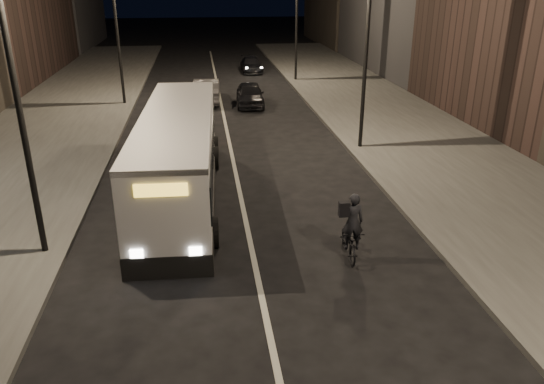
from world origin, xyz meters
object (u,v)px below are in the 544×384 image
object	(u,v)px
car_mid	(207,90)
car_far	(251,65)
streetlight_left_near	(21,54)
streetlight_right_far	(293,2)
cyclist_on_bicycle	(350,235)
city_bus	(179,153)
car_near	(250,94)
streetlight_left_far	(120,9)
streetlight_right_mid	(362,21)

from	to	relation	value
car_mid	car_far	size ratio (longest dim) A/B	1.11
streetlight_left_near	streetlight_right_far	bearing A→B (deg)	66.04
streetlight_right_far	cyclist_on_bicycle	bearing A→B (deg)	-96.23
city_bus	car_far	world-z (taller)	city_bus
streetlight_right_far	car_mid	xyz separation A→B (m)	(-6.13, -5.74, -4.66)
car_near	car_mid	xyz separation A→B (m)	(-2.45, 1.24, 0.05)
streetlight_right_far	cyclist_on_bicycle	xyz separation A→B (m)	(-2.75, -25.17, -4.72)
streetlight_left_far	car_mid	distance (m)	6.51
streetlight_right_far	streetlight_left_near	xyz separation A→B (m)	(-10.66, -24.00, 0.00)
streetlight_left_far	car_near	world-z (taller)	streetlight_left_far
streetlight_left_near	cyclist_on_bicycle	size ratio (longest dim) A/B	4.24
streetlight_right_mid	cyclist_on_bicycle	world-z (taller)	streetlight_right_mid
cyclist_on_bicycle	car_far	world-z (taller)	cyclist_on_bicycle
streetlight_right_far	streetlight_right_mid	bearing A→B (deg)	-90.00
streetlight_right_mid	cyclist_on_bicycle	size ratio (longest dim) A/B	4.24
car_mid	car_far	xyz separation A→B (m)	(3.68, 10.18, -0.15)
streetlight_right_mid	streetlight_left_far	distance (m)	14.62
city_bus	streetlight_left_near	bearing A→B (deg)	-129.46
streetlight_right_far	cyclist_on_bicycle	size ratio (longest dim) A/B	4.24
streetlight_right_far	car_mid	bearing A→B (deg)	-136.90
car_mid	cyclist_on_bicycle	bearing A→B (deg)	102.74
car_near	streetlight_right_far	bearing A→B (deg)	65.10
city_bus	car_far	xyz separation A→B (m)	(4.90, 24.73, -1.03)
streetlight_left_far	streetlight_left_near	bearing A→B (deg)	-90.00
streetlight_right_mid	streetlight_left_far	size ratio (longest dim) A/B	1.00
streetlight_right_mid	car_near	size ratio (longest dim) A/B	2.12
city_bus	cyclist_on_bicycle	distance (m)	6.77
streetlight_right_mid	streetlight_right_far	xyz separation A→B (m)	(0.00, 16.00, 0.00)
streetlight_left_far	car_near	xyz separation A→B (m)	(6.98, -0.98, -4.71)
streetlight_right_far	car_mid	size ratio (longest dim) A/B	1.91
car_near	car_mid	world-z (taller)	car_mid
car_near	streetlight_left_far	bearing A→B (deg)	174.91
streetlight_left_far	car_far	size ratio (longest dim) A/B	2.12
streetlight_right_far	car_far	bearing A→B (deg)	118.86
streetlight_left_far	car_far	bearing A→B (deg)	51.81
city_bus	car_mid	distance (m)	14.63
car_mid	streetlight_left_far	bearing A→B (deg)	6.16
streetlight_right_far	car_far	world-z (taller)	streetlight_right_far
car_near	streetlight_left_near	bearing A→B (deg)	-109.39
streetlight_right_mid	streetlight_right_far	distance (m)	16.00
city_bus	car_near	distance (m)	13.83
streetlight_left_near	car_near	distance (m)	18.99
streetlight_left_near	cyclist_on_bicycle	xyz separation A→B (m)	(7.92, -1.17, -4.72)
city_bus	cyclist_on_bicycle	bearing A→B (deg)	-44.37
city_bus	car_far	size ratio (longest dim) A/B	2.85
city_bus	car_near	xyz separation A→B (m)	(3.66, 13.31, -0.93)
streetlight_right_mid	streetlight_left_near	xyz separation A→B (m)	(-10.66, -8.00, 0.00)
city_bus	streetlight_left_far	bearing A→B (deg)	105.42
streetlight_left_far	car_mid	size ratio (longest dim) A/B	1.91
cyclist_on_bicycle	car_mid	size ratio (longest dim) A/B	0.45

